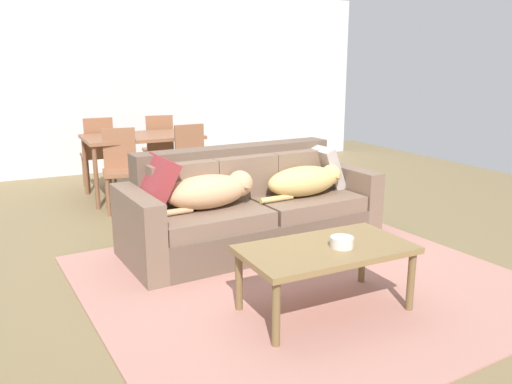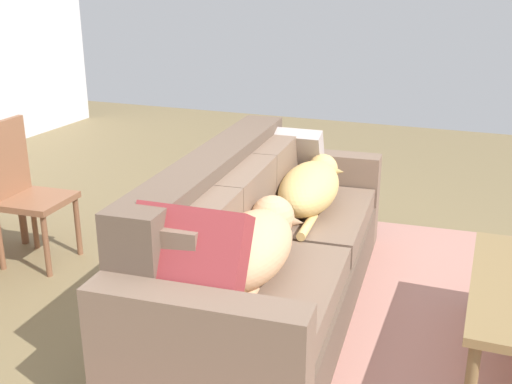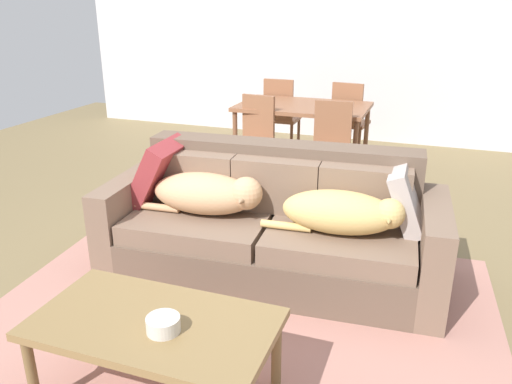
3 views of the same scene
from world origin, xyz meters
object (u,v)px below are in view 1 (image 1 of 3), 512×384
Objects in this scene: dog_on_right_cushion at (305,181)px; dog_on_left_cushion at (211,191)px; couch at (250,209)px; dining_chair_near_left at (121,166)px; throw_pillow_by_left_arm at (154,185)px; dining_chair_near_right at (193,161)px; bowl_on_coffee_table at (342,242)px; dining_chair_far_left at (99,150)px; coffee_table at (326,254)px; dining_table at (142,141)px; throw_pillow_by_right_arm at (324,167)px; dining_chair_far_right at (159,146)px.

dog_on_left_cushion is at bearing 175.79° from dog_on_right_cushion.
couch reaches higher than dog_on_left_cushion.
dining_chair_near_left is at bearing 110.13° from couch.
throw_pillow_by_left_arm is 0.52× the size of dining_chair_near_right.
dining_chair_near_left reaches higher than dog_on_left_cushion.
bowl_on_coffee_table is 4.34m from dining_chair_far_left.
dining_chair_far_left reaches higher than coffee_table.
dining_chair_near_left reaches higher than dog_on_right_cushion.
dining_table is (0.49, 2.25, 0.04)m from throw_pillow_by_left_arm.
throw_pillow_by_right_arm is 2.47m from dining_table.
throw_pillow_by_left_arm reaches higher than dining_table.
coffee_table is 0.13m from bowl_on_coffee_table.
dining_chair_far_left is (-0.40, 2.94, -0.06)m from dog_on_left_cushion.
dining_chair_far_left is at bearing 126.58° from dining_table.
throw_pillow_by_left_arm is at bearing 118.62° from coffee_table.
couch reaches higher than bowl_on_coffee_table.
dog_on_left_cushion is 3.02m from dining_chair_far_right.
throw_pillow_by_right_arm is 0.30× the size of dining_table.
throw_pillow_by_right_arm is at bearing 121.39° from dining_chair_far_left.
dog_on_left_cushion is at bearing 103.23° from coffee_table.
bowl_on_coffee_table is 0.11× the size of dining_table.
dog_on_left_cushion is 2.18× the size of throw_pillow_by_right_arm.
dog_on_left_cushion is at bearing 97.28° from dining_chair_far_left.
dining_table is at bearing 106.66° from dog_on_right_cushion.
couch is 2.47× the size of dining_chair_far_left.
dining_table is at bearing 64.71° from dining_chair_far_right.
bowl_on_coffee_table is at bearing 99.92° from dining_chair_far_left.
dog_on_left_cushion is 0.96× the size of dining_chair_far_right.
coffee_table is at bearing 146.36° from bowl_on_coffee_table.
dining_chair_far_right is at bearing 73.10° from throw_pillow_by_left_arm.
couch is 2.87m from dining_chair_far_right.
dining_chair_near_right reaches higher than throw_pillow_by_left_arm.
bowl_on_coffee_table is at bearing -33.64° from coffee_table.
throw_pillow_by_left_arm is at bearing 120.24° from bowl_on_coffee_table.
throw_pillow_by_right_arm reaches higher than dog_on_right_cushion.
couch is 15.49× the size of bowl_on_coffee_table.
dining_chair_far_right is at bearing -177.02° from dining_chair_far_left.
dining_chair_far_left is 1.01× the size of dining_chair_far_right.
dog_on_right_cushion reaches higher than bowl_on_coffee_table.
throw_pillow_by_left_arm is 0.35× the size of dining_table.
bowl_on_coffee_table is 0.16× the size of dining_chair_near_right.
couch is 2.56× the size of dining_chair_near_left.
coffee_table is at bearing -96.73° from dining_chair_near_right.
dog_on_right_cushion is at bearing -47.17° from dining_chair_near_left.
dog_on_left_cushion is at bearing 106.09° from bowl_on_coffee_table.
dog_on_left_cushion reaches higher than bowl_on_coffee_table.
dog_on_left_cushion is 1.38m from bowl_on_coffee_table.
couch reaches higher than dog_on_right_cushion.
dining_table is 1.47× the size of dining_chair_far_right.
dining_chair_near_right is at bearing 118.35° from throw_pillow_by_right_arm.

